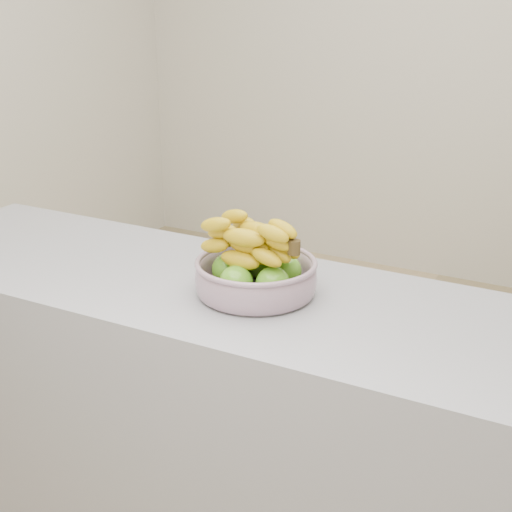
# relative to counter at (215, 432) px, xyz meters

# --- Properties ---
(ground) EXTENTS (4.00, 4.00, 0.00)m
(ground) POSITION_rel_counter_xyz_m (0.00, 0.58, -0.45)
(ground) COLOR tan
(ground) RESTS_ON ground
(counter) EXTENTS (2.00, 0.60, 0.90)m
(counter) POSITION_rel_counter_xyz_m (0.00, 0.00, 0.00)
(counter) COLOR gray
(counter) RESTS_ON ground
(fruit_bowl) EXTENTS (0.30, 0.30, 0.19)m
(fruit_bowl) POSITION_rel_counter_xyz_m (0.13, -0.00, 0.51)
(fruit_bowl) COLOR #A8B9C9
(fruit_bowl) RESTS_ON counter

